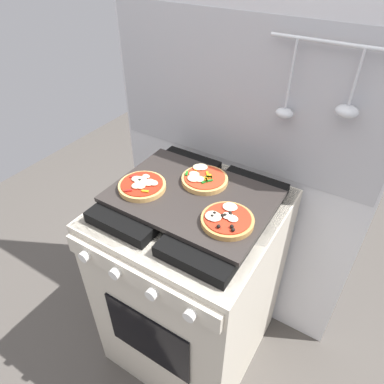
# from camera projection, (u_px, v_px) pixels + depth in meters

# --- Properties ---
(ground_plane) EXTENTS (4.00, 4.00, 0.00)m
(ground_plane) POSITION_uv_depth(u_px,v_px,m) (192.00, 338.00, 1.74)
(ground_plane) COLOR #4C4742
(kitchen_backsplash) EXTENTS (1.10, 0.09, 1.55)m
(kitchen_backsplash) POSITION_uv_depth(u_px,v_px,m) (234.00, 177.00, 1.49)
(kitchen_backsplash) COLOR silver
(kitchen_backsplash) RESTS_ON ground_plane
(stove) EXTENTS (0.60, 0.64, 0.90)m
(stove) POSITION_uv_depth(u_px,v_px,m) (192.00, 281.00, 1.47)
(stove) COLOR beige
(stove) RESTS_ON ground_plane
(baking_tray) EXTENTS (0.54, 0.38, 0.02)m
(baking_tray) POSITION_uv_depth(u_px,v_px,m) (192.00, 196.00, 1.19)
(baking_tray) COLOR #2D2826
(baking_tray) RESTS_ON stove
(pizza_left) EXTENTS (0.16, 0.16, 0.03)m
(pizza_left) POSITION_uv_depth(u_px,v_px,m) (142.00, 185.00, 1.20)
(pizza_left) COLOR tan
(pizza_left) RESTS_ON baking_tray
(pizza_right) EXTENTS (0.16, 0.16, 0.03)m
(pizza_right) POSITION_uv_depth(u_px,v_px,m) (227.00, 219.00, 1.06)
(pizza_right) COLOR #C18947
(pizza_right) RESTS_ON baking_tray
(pizza_center) EXTENTS (0.16, 0.16, 0.03)m
(pizza_center) POSITION_uv_depth(u_px,v_px,m) (203.00, 178.00, 1.24)
(pizza_center) COLOR tan
(pizza_center) RESTS_ON baking_tray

